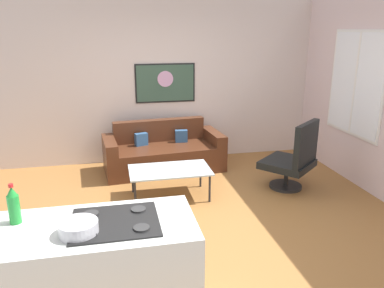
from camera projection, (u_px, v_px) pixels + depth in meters
The scene contains 10 objects.
ground at pixel (194, 224), 4.57m from camera, with size 6.40×6.40×0.04m, color #936131.
back_wall at pixel (163, 79), 6.43m from camera, with size 6.40×0.05×2.80m, color beige.
couch at pixel (163, 153), 6.21m from camera, with size 1.95×0.99×0.77m.
coffee_table at pixel (170, 171), 5.14m from camera, with size 1.09×0.63×0.40m.
armchair at pixel (294, 159), 5.38m from camera, with size 0.92×0.92×1.00m.
kitchen_counter at pixel (75, 285), 2.73m from camera, with size 1.74×0.70×0.95m.
soda_bottle_2 at pixel (14, 206), 2.62m from camera, with size 0.08×0.08×0.29m.
mixing_bowl at pixel (78, 228), 2.49m from camera, with size 0.26×0.26×0.09m.
wall_painting at pixel (165, 83), 6.41m from camera, with size 1.01×0.03×0.65m.
window at pixel (356, 84), 5.49m from camera, with size 0.03×1.24×1.51m.
Camera 1 is at (-0.87, -4.00, 2.22)m, focal length 35.72 mm.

